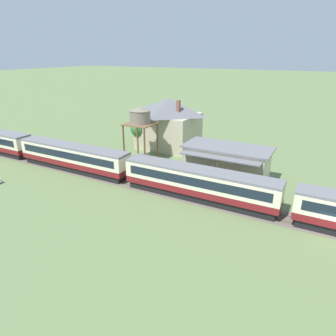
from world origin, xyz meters
TOP-DOWN VIEW (x-y plane):
  - ground_plane at (0.00, 0.00)m, footprint 600.00×600.00m
  - passenger_train at (-14.20, 1.43)m, footprint 100.84×3.00m
  - railway_track at (-12.67, 1.43)m, footprint 138.03×3.60m
  - station_building at (-13.50, 9.13)m, footprint 11.92×7.09m
  - station_house_grey_roof at (-27.75, 18.66)m, footprint 10.69×9.42m
  - water_tower at (-27.99, 9.57)m, footprint 4.42×4.42m
  - yard_tree_0 at (-32.04, 15.14)m, footprint 3.12×3.12m

SIDE VIEW (x-z plane):
  - ground_plane at x=0.00m, z-range 0.00..0.00m
  - railway_track at x=-12.67m, z-range -0.01..0.03m
  - passenger_train at x=-14.20m, z-range 0.22..4.12m
  - station_building at x=-13.50m, z-range 0.03..4.74m
  - yard_tree_0 at x=-32.04m, z-range 1.10..6.51m
  - station_house_grey_roof at x=-27.75m, z-range 0.16..9.29m
  - water_tower at x=-27.99m, z-range 2.77..11.57m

